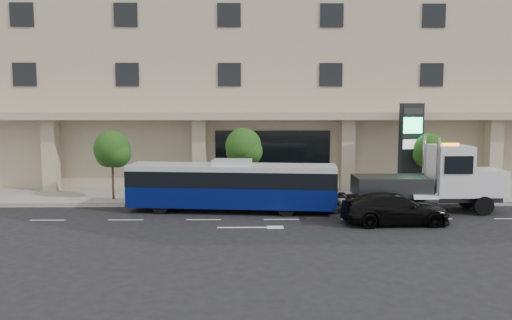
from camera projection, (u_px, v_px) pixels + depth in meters
The scene contains 11 objects.
ground at pixel (279, 213), 27.23m from camera, with size 120.00×120.00×0.00m, color black.
sidewalk at pixel (275, 196), 32.19m from camera, with size 120.00×6.00×0.15m, color gray.
curb at pixel (277, 205), 29.21m from camera, with size 120.00×0.30×0.15m, color gray.
convention_center at pixel (269, 57), 41.51m from camera, with size 60.00×17.60×20.00m.
tree_left at pixel (112, 151), 30.33m from camera, with size 2.27×2.20×4.22m.
tree_mid at pixel (244, 149), 30.43m from camera, with size 2.28×2.20×4.38m.
tree_right at pixel (431, 152), 30.62m from camera, with size 2.10×2.00×4.04m.
city_bus at pixel (232, 185), 27.62m from camera, with size 11.63×3.60×2.90m.
tow_truck at pixel (434, 181), 27.47m from camera, with size 9.15×2.37×4.17m.
black_sedan at pixel (394, 209), 24.68m from camera, with size 2.15×5.30×1.54m, color black.
signage_pylon at pixel (411, 149), 31.33m from camera, with size 1.54×0.84×5.87m.
Camera 1 is at (-1.67, -26.75, 5.78)m, focal length 35.00 mm.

